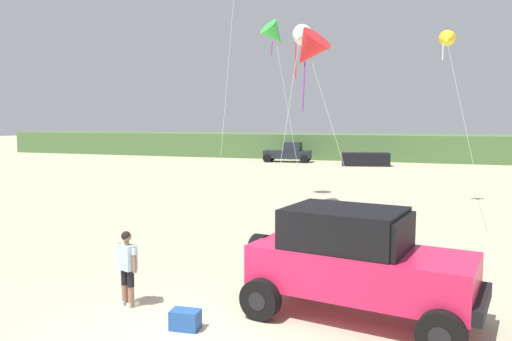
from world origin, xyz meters
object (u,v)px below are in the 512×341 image
Objects in this scene: jeep at (357,261)px; person_watching at (127,264)px; kite_orange_streamer at (275,34)px; cooler_box at (185,320)px; kite_red_delta at (308,51)px; distant_sedan at (365,159)px; kite_purple_stunt at (300,38)px; distant_pickup at (289,153)px; kite_blue_swept at (447,40)px.

jeep reaches higher than person_watching.
cooler_box is at bearing -78.09° from kite_orange_streamer.
kite_orange_streamer is at bearing 96.14° from person_watching.
cooler_box is 11.04m from kite_red_delta.
distant_sedan is 22.95m from kite_orange_streamer.
person_watching is at bearing -167.98° from jeep.
kite_orange_streamer is (-3.58, 7.29, 1.92)m from kite_red_delta.
person_watching reaches higher than distant_sedan.
distant_sedan is 0.54× the size of kite_purple_stunt.
kite_orange_streamer reaches higher than person_watching.
distant_pickup reaches higher than cooler_box.
person_watching is at bearing -102.71° from kite_red_delta.
distant_pickup is at bearing 104.40° from kite_orange_streamer.
kite_orange_streamer reaches higher than distant_pickup.
kite_red_delta is (-4.60, -7.63, -1.25)m from kite_blue_swept.
distant_sedan is at bearing 106.76° from kite_blue_swept.
kite_blue_swept is 8.21m from kite_orange_streamer.
distant_pickup is at bearing 153.24° from distant_sedan.
jeep reaches higher than distant_sedan.
jeep is 9.52m from kite_red_delta.
distant_pickup is 0.52× the size of kite_orange_streamer.
distant_pickup is 30.78m from kite_purple_stunt.
distant_sedan is at bearing 97.37° from jeep.
distant_pickup is 1.13× the size of distant_sedan.
kite_orange_streamer is (-1.68, 15.67, 7.48)m from person_watching.
jeep is 8.92× the size of cooler_box.
person_watching is at bearing -83.86° from kite_orange_streamer.
kite_red_delta is at bearing 83.50° from cooler_box.
distant_sedan is 23.23m from kite_blue_swept.
kite_blue_swept is at bearing 83.54° from jeep.
kite_orange_streamer is at bearing 96.22° from cooler_box.
person_watching is 0.20× the size of kite_blue_swept.
kite_red_delta is at bearing -99.80° from distant_sedan.
kite_blue_swept is (14.18, -23.03, 6.80)m from distant_pickup.
kite_orange_streamer is at bearing -108.12° from distant_sedan.
kite_purple_stunt is at bearing 113.87° from kite_red_delta.
kite_red_delta is at bearing -72.65° from distant_pickup.
kite_blue_swept reaches higher than kite_red_delta.
kite_purple_stunt is (-0.69, 10.90, 7.08)m from cooler_box.
person_watching is at bearing -103.51° from distant_sedan.
kite_purple_stunt is (-3.72, 9.20, 6.07)m from jeep.
kite_blue_swept is at bearing 46.89° from kite_purple_stunt.
kite_blue_swept is (6.49, 16.01, 6.80)m from person_watching.
cooler_box is at bearing -21.09° from person_watching.
cooler_box is at bearing -150.73° from jeep.
kite_red_delta is 0.81× the size of kite_orange_streamer.
jeep is at bearing -68.44° from kite_red_delta.
distant_pickup is 27.89m from kite_blue_swept.
distant_sedan is (-1.64, 37.86, 0.41)m from cooler_box.
person_watching is at bearing -96.02° from kite_purple_stunt.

